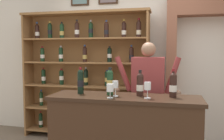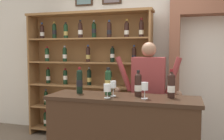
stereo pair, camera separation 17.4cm
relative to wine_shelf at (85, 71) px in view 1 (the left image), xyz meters
name	(u,v)px [view 1 (the left image)]	position (x,y,z in m)	size (l,w,h in m)	color
back_wall	(130,42)	(0.71, 0.32, 0.49)	(12.00, 0.19, 3.29)	silver
wine_shelf	(85,71)	(0.00, 0.00, 0.00)	(2.19, 0.34, 2.14)	olive
archway_doorway	(211,61)	(2.03, 0.20, 0.18)	(1.38, 0.45, 2.34)	brown
tasting_counter	(124,139)	(0.90, -1.23, -0.66)	(1.71, 0.52, 0.99)	#382316
shopkeeper	(148,89)	(1.12, -0.67, -0.16)	(0.89, 0.22, 1.61)	#2D3347
tasting_bottle_riserva	(81,81)	(0.36, -1.19, -0.02)	(0.07, 0.07, 0.31)	black
tasting_bottle_grappa	(110,81)	(0.73, -1.20, -0.01)	(0.08, 0.08, 0.32)	#19381E
tasting_bottle_bianco	(140,84)	(1.07, -1.17, -0.04)	(0.08, 0.08, 0.29)	black
tasting_bottle_brunello	(173,85)	(1.43, -1.17, -0.03)	(0.08, 0.08, 0.31)	black
wine_glass_spare	(110,89)	(0.77, -1.38, -0.07)	(0.08, 0.08, 0.15)	silver
wine_glass_left	(115,85)	(0.80, -1.26, -0.05)	(0.07, 0.07, 0.17)	silver
wine_glass_center	(148,87)	(1.17, -1.30, -0.05)	(0.07, 0.07, 0.18)	silver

